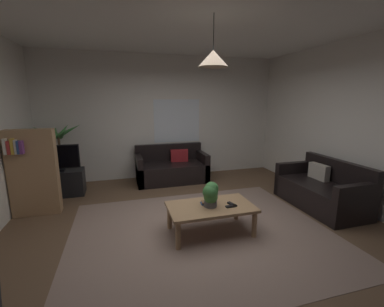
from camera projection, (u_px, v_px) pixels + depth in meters
The scene contains 19 objects.
floor at pixel (198, 227), 3.80m from camera, with size 5.54×5.42×0.02m, color brown.
rug at pixel (202, 233), 3.61m from camera, with size 3.60×2.98×0.01m, color gray.
wall_back at pixel (164, 117), 6.08m from camera, with size 5.66×0.06×2.86m, color silver.
wall_right at pixel (357, 125), 4.26m from camera, with size 0.06×5.42×2.86m, color silver.
ceiling at pixel (199, 16), 3.20m from camera, with size 5.54×5.42×0.02m, color white.
window_pane at pixel (177, 121), 6.15m from camera, with size 1.12×0.01×1.02m, color white.
couch_under_window at pixel (172, 169), 5.87m from camera, with size 1.58×0.81×0.82m.
couch_right_side at pixel (322, 191), 4.46m from camera, with size 0.81×1.52×0.82m.
coffee_table at pixel (211, 209), 3.56m from camera, with size 1.19×0.67×0.41m.
book_on_table_0 at pixel (206, 203), 3.60m from camera, with size 0.15×0.10×0.02m, color #2D4C8C.
book_on_table_1 at pixel (206, 202), 3.60m from camera, with size 0.11×0.11×0.02m, color #99663F.
remote_on_table_0 at pixel (231, 206), 3.50m from camera, with size 0.05×0.16×0.02m, color black.
remote_on_table_1 at pixel (232, 204), 3.56m from camera, with size 0.05×0.16×0.02m, color black.
potted_plant_on_table at pixel (211, 194), 3.47m from camera, with size 0.22×0.22×0.35m.
tv_stand at pixel (60, 183), 4.99m from camera, with size 0.90×0.44×0.50m, color black.
tv at pixel (57, 158), 4.86m from camera, with size 0.82×0.16×0.51m.
potted_palm_corner at pixel (60, 158), 5.30m from camera, with size 0.95×0.92×1.40m.
bookshelf_corner at pixel (33, 172), 4.08m from camera, with size 0.70×0.31×1.40m.
pendant_lamp at pixel (213, 58), 3.14m from camera, with size 0.38×0.38×0.62m.
Camera 1 is at (-1.05, -3.33, 1.86)m, focal length 23.86 mm.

